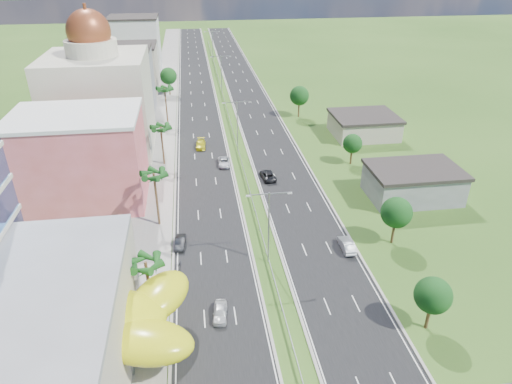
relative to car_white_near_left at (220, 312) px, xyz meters
name	(u,v)px	position (x,y,z in m)	size (l,w,h in m)	color
ground	(282,311)	(7.45, -0.10, -0.72)	(500.00, 500.00, 0.00)	#2D5119
road_left	(198,98)	(-0.05, 89.90, -0.70)	(11.00, 260.00, 0.04)	black
road_right	(249,96)	(14.95, 89.90, -0.70)	(11.00, 260.00, 0.04)	black
sidewalk_left	(164,100)	(-9.55, 89.90, -0.66)	(7.00, 260.00, 0.12)	gray
median_guardrail	(229,115)	(7.45, 71.89, -0.10)	(0.10, 216.06, 0.76)	gray
streetlight_median_b	(269,220)	(7.45, 9.90, 6.03)	(6.04, 0.25, 11.00)	gray
streetlight_median_c	(237,121)	(7.45, 49.90, 6.03)	(6.04, 0.25, 11.00)	gray
streetlight_median_d	(221,70)	(7.45, 94.90, 6.03)	(6.04, 0.25, 11.00)	gray
streetlight_median_e	(212,43)	(7.45, 139.90, 6.03)	(6.04, 0.25, 11.00)	gray
lime_canopy	(99,321)	(-12.55, -4.11, 4.27)	(18.00, 15.00, 7.40)	#C1C313
pink_shophouse	(82,160)	(-20.55, 31.90, 6.78)	(20.00, 15.00, 15.00)	#CC5454
domed_building	(100,98)	(-20.55, 54.90, 10.63)	(20.00, 20.00, 28.70)	beige
midrise_grey	(121,83)	(-19.55, 79.90, 7.28)	(16.00, 15.00, 16.00)	slate
midrise_beige	(130,69)	(-19.55, 101.90, 5.78)	(16.00, 15.00, 13.00)	#B7AA97
midrise_white	(136,46)	(-19.55, 124.90, 8.28)	(16.00, 15.00, 18.00)	silver
shed_near	(413,184)	(35.45, 24.90, 1.78)	(15.00, 10.00, 5.00)	slate
shed_far	(364,126)	(37.45, 54.90, 1.48)	(14.00, 12.00, 4.40)	#B7AA97
palm_tree_b	(146,265)	(-8.05, 1.90, 6.34)	(3.60, 3.60, 8.10)	#47301C
palm_tree_c	(154,177)	(-8.05, 21.90, 7.78)	(3.60, 3.60, 9.60)	#47301C
palm_tree_d	(161,129)	(-8.05, 44.90, 6.82)	(3.60, 3.60, 8.60)	#47301C
palm_tree_e	(165,90)	(-8.05, 69.90, 7.59)	(3.60, 3.60, 9.40)	#47301C
leafy_tree_lfar	(168,76)	(-8.05, 94.90, 4.86)	(4.90, 4.90, 8.05)	#47301C
leafy_tree_ra	(433,295)	(23.45, -5.10, 4.05)	(4.20, 4.20, 6.90)	#47301C
leafy_tree_rb	(396,213)	(26.45, 11.90, 4.45)	(4.55, 4.55, 7.47)	#47301C
leafy_tree_rc	(353,144)	(29.45, 39.90, 3.65)	(3.85, 3.85, 6.33)	#47301C
leafy_tree_rd	(299,96)	(25.45, 69.90, 4.86)	(4.90, 4.90, 8.05)	#47301C
car_white_near_left	(220,312)	(0.00, 0.00, 0.00)	(1.61, 4.01, 1.37)	silver
car_dark_left	(180,242)	(-4.73, 15.35, -0.04)	(1.37, 3.93, 1.29)	black
car_silver_mid_left	(224,162)	(3.88, 42.74, -0.01)	(2.23, 4.84, 1.34)	#B9BBC1
car_yellow_far_left	(201,144)	(-0.40, 52.72, 0.04)	(2.03, 5.00, 1.45)	gold
car_silver_right	(347,245)	(19.22, 11.14, 0.08)	(1.61, 4.63, 1.53)	#A0A4A8
car_dark_far_right	(268,175)	(11.65, 35.49, 0.03)	(2.35, 5.10, 1.42)	black
motorcycle	(179,264)	(-4.85, 10.09, -0.03)	(0.61, 2.03, 1.30)	black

